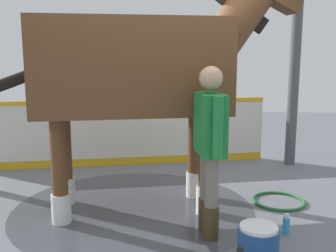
% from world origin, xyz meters
% --- Properties ---
extents(ground_plane, '(16.00, 16.00, 0.02)m').
position_xyz_m(ground_plane, '(0.00, 0.00, -0.01)').
color(ground_plane, slate).
extents(wet_patch, '(2.70, 2.70, 0.00)m').
position_xyz_m(wet_patch, '(-0.39, -0.08, 0.00)').
color(wet_patch, '#42444C').
rests_on(wet_patch, ground).
extents(barrier_wall, '(4.38, 1.18, 1.03)m').
position_xyz_m(barrier_wall, '(-0.85, 1.73, 0.48)').
color(barrier_wall, silver).
rests_on(barrier_wall, ground).
extents(roof_post_near, '(0.16, 0.16, 2.70)m').
position_xyz_m(roof_post_near, '(1.75, 1.98, 1.35)').
color(roof_post_near, '#4C4C51').
rests_on(roof_post_near, ground).
extents(horse, '(3.33, 1.43, 2.71)m').
position_xyz_m(horse, '(-0.28, -0.05, 1.56)').
color(horse, brown).
rests_on(horse, ground).
extents(handler, '(0.32, 0.64, 1.61)m').
position_xyz_m(handler, '(0.44, -0.65, 0.92)').
color(handler, '#47331E').
rests_on(handler, ground).
extents(wash_bucket, '(0.34, 0.34, 0.31)m').
position_xyz_m(wash_bucket, '(0.84, -1.13, 0.15)').
color(wash_bucket, '#1E478C').
rests_on(wash_bucket, ground).
extents(bottle_shampoo, '(0.07, 0.07, 0.20)m').
position_xyz_m(bottle_shampoo, '(1.18, -0.59, 0.09)').
color(bottle_shampoo, '#3399CC').
rests_on(bottle_shampoo, ground).
extents(hose_coil, '(0.61, 0.61, 0.03)m').
position_xyz_m(hose_coil, '(1.27, 0.26, 0.02)').
color(hose_coil, '#267233').
rests_on(hose_coil, ground).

